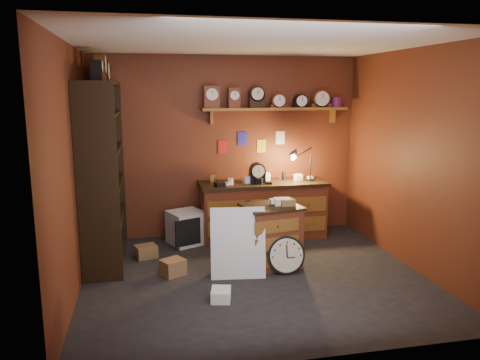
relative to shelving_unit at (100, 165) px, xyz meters
name	(u,v)px	position (x,y,z in m)	size (l,w,h in m)	color
floor	(254,276)	(1.79, -0.98, -1.25)	(4.00, 4.00, 0.00)	black
room_shell	(257,132)	(1.84, -0.87, 0.47)	(4.02, 3.62, 2.71)	#622B17
shelving_unit	(100,165)	(0.00, 0.00, 0.00)	(0.47, 1.60, 2.58)	black
workbench	(263,206)	(2.28, 0.49, -0.78)	(1.90, 0.66, 1.36)	brown
low_cabinet	(271,233)	(2.09, -0.66, -0.83)	(0.78, 0.69, 0.87)	brown
big_round_clock	(286,255)	(2.19, -0.96, -1.02)	(0.47, 0.16, 0.47)	black
white_panel	(238,276)	(1.60, -0.94, -1.25)	(0.65, 0.03, 0.86)	silver
mini_fridge	(186,228)	(1.12, 0.41, -1.01)	(0.60, 0.63, 0.48)	silver
floor_box_a	(146,251)	(0.53, -0.05, -1.17)	(0.27, 0.23, 0.17)	olive
floor_box_b	(221,295)	(1.30, -1.53, -1.19)	(0.20, 0.25, 0.12)	white
floor_box_c	(173,267)	(0.84, -0.74, -1.16)	(0.26, 0.22, 0.20)	olive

